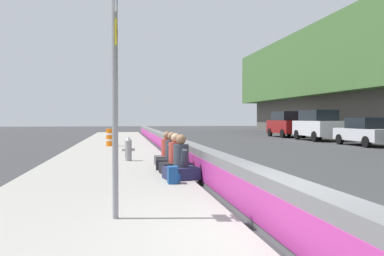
{
  "coord_description": "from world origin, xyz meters",
  "views": [
    {
      "loc": [
        -4.87,
        2.17,
        1.66
      ],
      "look_at": [
        10.59,
        -0.53,
        1.28
      ],
      "focal_mm": 37.27,
      "sensor_mm": 36.0,
      "label": 1
    }
  ],
  "objects_px": {
    "seated_person_foreground": "(181,165)",
    "seated_person_far": "(167,154)",
    "construction_barrel": "(111,137)",
    "parked_car_midline": "(317,125)",
    "seated_person_middle": "(176,161)",
    "parked_car_fourth": "(366,132)",
    "seated_person_rear": "(172,158)",
    "parked_car_far": "(286,124)",
    "fire_hydrant": "(128,148)",
    "route_sign_post": "(115,82)",
    "backpack": "(173,175)"
  },
  "relations": [
    {
      "from": "seated_person_foreground",
      "to": "seated_person_far",
      "type": "relative_size",
      "value": 1.03
    },
    {
      "from": "seated_person_foreground",
      "to": "seated_person_far",
      "type": "bearing_deg",
      "value": 0.22
    },
    {
      "from": "parked_car_fourth",
      "to": "parked_car_midline",
      "type": "distance_m",
      "value": 5.77
    },
    {
      "from": "backpack",
      "to": "parked_car_far",
      "type": "height_order",
      "value": "parked_car_far"
    },
    {
      "from": "route_sign_post",
      "to": "seated_person_foreground",
      "type": "distance_m",
      "value": 4.41
    },
    {
      "from": "parked_car_midline",
      "to": "seated_person_middle",
      "type": "bearing_deg",
      "value": 142.45
    },
    {
      "from": "backpack",
      "to": "parked_car_midline",
      "type": "relative_size",
      "value": 0.08
    },
    {
      "from": "seated_person_far",
      "to": "parked_car_fourth",
      "type": "xyz_separation_m",
      "value": [
        8.93,
        -13.08,
        0.38
      ]
    },
    {
      "from": "seated_person_far",
      "to": "backpack",
      "type": "xyz_separation_m",
      "value": [
        -3.74,
        0.27,
        -0.15
      ]
    },
    {
      "from": "seated_person_rear",
      "to": "parked_car_fourth",
      "type": "distance_m",
      "value": 16.51
    },
    {
      "from": "parked_car_far",
      "to": "seated_person_foreground",
      "type": "bearing_deg",
      "value": 151.27
    },
    {
      "from": "fire_hydrant",
      "to": "parked_car_fourth",
      "type": "height_order",
      "value": "parked_car_fourth"
    },
    {
      "from": "fire_hydrant",
      "to": "seated_person_far",
      "type": "xyz_separation_m",
      "value": [
        -1.49,
        -1.23,
        -0.11
      ]
    },
    {
      "from": "seated_person_far",
      "to": "backpack",
      "type": "relative_size",
      "value": 2.74
    },
    {
      "from": "seated_person_middle",
      "to": "seated_person_far",
      "type": "xyz_separation_m",
      "value": [
        2.1,
        0.0,
        -0.01
      ]
    },
    {
      "from": "seated_person_middle",
      "to": "parked_car_fourth",
      "type": "xyz_separation_m",
      "value": [
        11.03,
        -13.07,
        0.37
      ]
    },
    {
      "from": "seated_person_rear",
      "to": "parked_car_far",
      "type": "bearing_deg",
      "value": -30.83
    },
    {
      "from": "seated_person_rear",
      "to": "seated_person_far",
      "type": "xyz_separation_m",
      "value": [
        1.17,
        0.01,
        -0.01
      ]
    },
    {
      "from": "route_sign_post",
      "to": "parked_car_fourth",
      "type": "xyz_separation_m",
      "value": [
        15.77,
        -14.61,
        -1.35
      ]
    },
    {
      "from": "seated_person_rear",
      "to": "backpack",
      "type": "xyz_separation_m",
      "value": [
        -2.57,
        0.28,
        -0.15
      ]
    },
    {
      "from": "fire_hydrant",
      "to": "parked_car_far",
      "type": "xyz_separation_m",
      "value": [
        18.94,
        -14.13,
        0.6
      ]
    },
    {
      "from": "fire_hydrant",
      "to": "parked_car_fourth",
      "type": "bearing_deg",
      "value": -62.53
    },
    {
      "from": "seated_person_middle",
      "to": "seated_person_rear",
      "type": "relative_size",
      "value": 1.0
    },
    {
      "from": "parked_car_fourth",
      "to": "parked_car_far",
      "type": "height_order",
      "value": "parked_car_far"
    },
    {
      "from": "parked_car_fourth",
      "to": "backpack",
      "type": "bearing_deg",
      "value": 133.5
    },
    {
      "from": "parked_car_fourth",
      "to": "seated_person_middle",
      "type": "bearing_deg",
      "value": 130.15
    },
    {
      "from": "seated_person_rear",
      "to": "seated_person_far",
      "type": "bearing_deg",
      "value": 0.71
    },
    {
      "from": "parked_car_fourth",
      "to": "seated_person_far",
      "type": "bearing_deg",
      "value": 124.33
    },
    {
      "from": "construction_barrel",
      "to": "parked_car_midline",
      "type": "xyz_separation_m",
      "value": [
        5.35,
        -14.98,
        0.56
      ]
    },
    {
      "from": "parked_car_fourth",
      "to": "parked_car_far",
      "type": "distance_m",
      "value": 11.51
    },
    {
      "from": "construction_barrel",
      "to": "parked_car_fourth",
      "type": "xyz_separation_m",
      "value": [
        -0.41,
        -15.15,
        0.24
      ]
    },
    {
      "from": "seated_person_far",
      "to": "backpack",
      "type": "bearing_deg",
      "value": 175.87
    },
    {
      "from": "route_sign_post",
      "to": "parked_car_far",
      "type": "height_order",
      "value": "route_sign_post"
    },
    {
      "from": "route_sign_post",
      "to": "seated_person_rear",
      "type": "xyz_separation_m",
      "value": [
        5.67,
        -1.55,
        -1.72
      ]
    },
    {
      "from": "seated_person_foreground",
      "to": "backpack",
      "type": "bearing_deg",
      "value": 156.56
    },
    {
      "from": "route_sign_post",
      "to": "backpack",
      "type": "relative_size",
      "value": 9.0
    },
    {
      "from": "fire_hydrant",
      "to": "seated_person_middle",
      "type": "height_order",
      "value": "seated_person_middle"
    },
    {
      "from": "seated_person_rear",
      "to": "parked_car_far",
      "type": "relative_size",
      "value": 0.23
    },
    {
      "from": "seated_person_foreground",
      "to": "parked_car_far",
      "type": "height_order",
      "value": "parked_car_far"
    },
    {
      "from": "backpack",
      "to": "parked_car_midline",
      "type": "height_order",
      "value": "parked_car_midline"
    },
    {
      "from": "construction_barrel",
      "to": "fire_hydrant",
      "type": "bearing_deg",
      "value": -173.89
    },
    {
      "from": "seated_person_rear",
      "to": "backpack",
      "type": "height_order",
      "value": "seated_person_rear"
    },
    {
      "from": "parked_car_far",
      "to": "seated_person_rear",
      "type": "bearing_deg",
      "value": 149.17
    },
    {
      "from": "parked_car_fourth",
      "to": "parked_car_midline",
      "type": "bearing_deg",
      "value": 1.64
    },
    {
      "from": "seated_person_middle",
      "to": "construction_barrel",
      "type": "relative_size",
      "value": 1.17
    },
    {
      "from": "construction_barrel",
      "to": "parked_car_midline",
      "type": "distance_m",
      "value": 15.92
    },
    {
      "from": "seated_person_rear",
      "to": "parked_car_far",
      "type": "xyz_separation_m",
      "value": [
        21.59,
        -12.89,
        0.69
      ]
    },
    {
      "from": "seated_person_foreground",
      "to": "construction_barrel",
      "type": "bearing_deg",
      "value": 9.52
    },
    {
      "from": "fire_hydrant",
      "to": "parked_car_midline",
      "type": "relative_size",
      "value": 0.18
    },
    {
      "from": "parked_car_fourth",
      "to": "seated_person_rear",
      "type": "bearing_deg",
      "value": 127.7
    }
  ]
}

